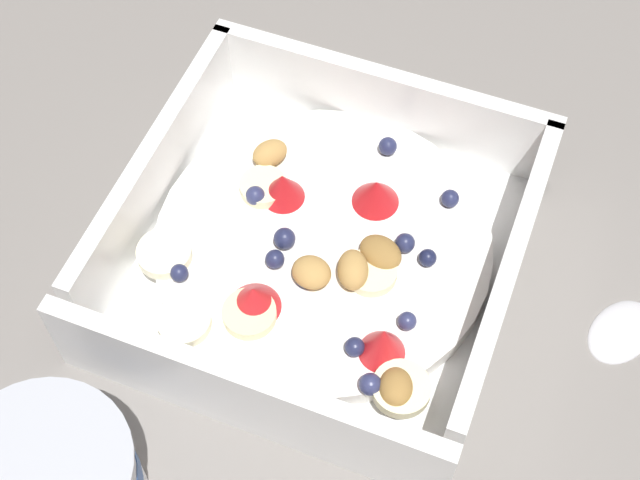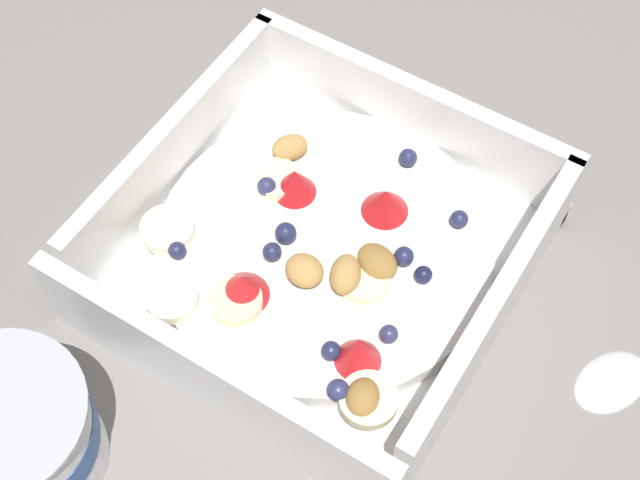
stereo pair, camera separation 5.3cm
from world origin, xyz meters
name	(u,v)px [view 1 (the left image)]	position (x,y,z in m)	size (l,w,h in m)	color
ground_plane	(293,251)	(0.00, 0.00, 0.00)	(2.40, 2.40, 0.00)	gray
fruit_bowl	(320,252)	(-0.02, 0.01, 0.02)	(0.22, 0.22, 0.06)	white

